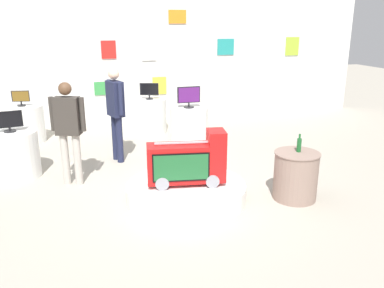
# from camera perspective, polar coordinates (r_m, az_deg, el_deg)

# --- Properties ---
(ground_plane) EXTENTS (30.00, 30.00, 0.00)m
(ground_plane) POSITION_cam_1_polar(r_m,az_deg,el_deg) (6.27, -2.08, -6.91)
(ground_plane) COLOR #A8A091
(back_wall_display) EXTENTS (12.82, 0.13, 3.29)m
(back_wall_display) POSITION_cam_1_polar(r_m,az_deg,el_deg) (10.38, -8.80, 11.99)
(back_wall_display) COLOR silver
(back_wall_display) RESTS_ON ground
(main_display_pedestal) EXTENTS (1.76, 1.76, 0.25)m
(main_display_pedestal) POSITION_cam_1_polar(r_m,az_deg,el_deg) (5.99, -0.83, -6.81)
(main_display_pedestal) COLOR white
(main_display_pedestal) RESTS_ON ground
(novelty_firetruck_tv) EXTENTS (1.17, 0.56, 0.80)m
(novelty_firetruck_tv) POSITION_cam_1_polar(r_m,az_deg,el_deg) (5.81, -0.61, -2.70)
(novelty_firetruck_tv) COLOR gray
(novelty_firetruck_tv) RESTS_ON main_display_pedestal
(display_pedestal_left_rear) EXTENTS (0.84, 0.84, 0.79)m
(display_pedestal_left_rear) POSITION_cam_1_polar(r_m,az_deg,el_deg) (7.40, -24.07, -1.35)
(display_pedestal_left_rear) COLOR white
(display_pedestal_left_rear) RESTS_ON ground
(tv_on_left_rear) EXTENTS (0.43, 0.19, 0.35)m
(tv_on_left_rear) POSITION_cam_1_polar(r_m,az_deg,el_deg) (7.24, -24.63, 3.00)
(tv_on_left_rear) COLOR black
(tv_on_left_rear) RESTS_ON display_pedestal_left_rear
(display_pedestal_center_rear) EXTENTS (0.77, 0.77, 0.79)m
(display_pedestal_center_rear) POSITION_cam_1_polar(r_m,az_deg,el_deg) (9.53, -5.99, 4.02)
(display_pedestal_center_rear) COLOR white
(display_pedestal_center_rear) RESTS_ON ground
(tv_on_center_rear) EXTENTS (0.42, 0.17, 0.37)m
(tv_on_center_rear) POSITION_cam_1_polar(r_m,az_deg,el_deg) (9.41, -6.09, 7.63)
(tv_on_center_rear) COLOR black
(tv_on_center_rear) RESTS_ON display_pedestal_center_rear
(display_pedestal_right_rear) EXTENTS (0.86, 0.86, 0.79)m
(display_pedestal_right_rear) POSITION_cam_1_polar(r_m,az_deg,el_deg) (9.47, -22.77, 2.66)
(display_pedestal_right_rear) COLOR white
(display_pedestal_right_rear) RESTS_ON ground
(tv_on_right_rear) EXTENTS (0.37, 0.17, 0.33)m
(tv_on_right_rear) POSITION_cam_1_polar(r_m,az_deg,el_deg) (9.35, -23.18, 6.10)
(tv_on_right_rear) COLOR black
(tv_on_right_rear) RESTS_ON display_pedestal_right_rear
(display_pedestal_far_right) EXTENTS (0.81, 0.81, 0.79)m
(display_pedestal_far_right) POSITION_cam_1_polar(r_m,az_deg,el_deg) (8.57, -0.45, 2.60)
(display_pedestal_far_right) COLOR white
(display_pedestal_far_right) RESTS_ON ground
(tv_on_far_right) EXTENTS (0.49, 0.22, 0.45)m
(tv_on_far_right) POSITION_cam_1_polar(r_m,az_deg,el_deg) (8.43, -0.45, 6.81)
(tv_on_far_right) COLOR black
(tv_on_far_right) RESTS_ON display_pedestal_far_right
(side_table_round) EXTENTS (0.67, 0.67, 0.72)m
(side_table_round) POSITION_cam_1_polar(r_m,az_deg,el_deg) (6.14, 14.52, -4.32)
(side_table_round) COLOR gray
(side_table_round) RESTS_ON ground
(bottle_on_side_table) EXTENTS (0.07, 0.07, 0.27)m
(bottle_on_side_table) POSITION_cam_1_polar(r_m,az_deg,el_deg) (6.03, 14.98, -0.09)
(bottle_on_side_table) COLOR #195926
(bottle_on_side_table) RESTS_ON side_table_round
(shopper_browsing_near_truck) EXTENTS (0.31, 0.54, 1.74)m
(shopper_browsing_near_truck) POSITION_cam_1_polar(r_m,az_deg,el_deg) (7.50, -10.81, 5.07)
(shopper_browsing_near_truck) COLOR #1E233F
(shopper_browsing_near_truck) RESTS_ON ground
(shopper_browsing_rear) EXTENTS (0.53, 0.32, 1.66)m
(shopper_browsing_rear) POSITION_cam_1_polar(r_m,az_deg,el_deg) (6.58, -17.16, 2.45)
(shopper_browsing_rear) COLOR #B2ADA3
(shopper_browsing_rear) RESTS_ON ground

